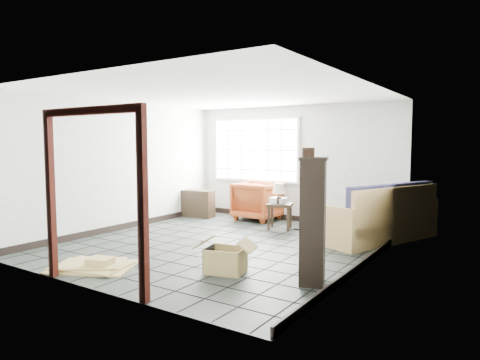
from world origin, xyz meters
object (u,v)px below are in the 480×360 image
Objects in this scene: futon_sofa at (381,220)px; armchair at (258,199)px; side_table at (280,208)px; tall_shelf at (313,220)px.

futon_sofa is 3.00m from armchair.
armchair is at bearing -168.97° from futon_sofa.
futon_sofa is at bearing 171.28° from armchair.
futon_sofa is 2.03m from side_table.
futon_sofa is at bearing 1.64° from side_table.
side_table is at bearing 106.19° from tall_shelf.
tall_shelf is (-0.07, -2.88, 0.43)m from futon_sofa.
futon_sofa is 2.91m from tall_shelf.
tall_shelf is at bearing -55.21° from side_table.
side_table is (-2.03, -0.06, 0.06)m from futon_sofa.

